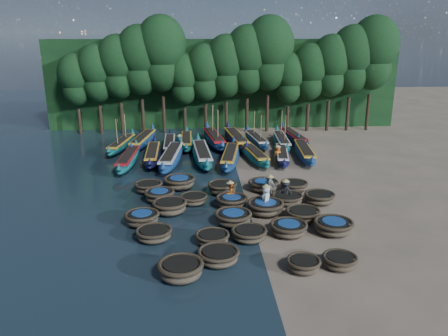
{
  "coord_description": "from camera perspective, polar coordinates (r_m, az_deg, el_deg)",
  "views": [
    {
      "loc": [
        -3.15,
        -28.03,
        10.7
      ],
      "look_at": [
        -1.26,
        2.15,
        1.3
      ],
      "focal_mm": 35.0,
      "sensor_mm": 36.0,
      "label": 1
    }
  ],
  "objects": [
    {
      "name": "coracle_2",
      "position": [
        21.47,
        -0.73,
        -11.39
      ],
      "size": [
        2.13,
        2.13,
        0.71
      ],
      "rotation": [
        0.0,
        0.0,
        0.13
      ],
      "color": "brown",
      "rests_on": "ground"
    },
    {
      "name": "coracle_21",
      "position": [
        31.32,
        -5.85,
        -1.85
      ],
      "size": [
        2.29,
        2.29,
        0.85
      ],
      "rotation": [
        0.0,
        0.0,
        0.07
      ],
      "color": "brown",
      "rests_on": "ground"
    },
    {
      "name": "long_boat_14",
      "position": [
        43.27,
        1.61,
        3.79
      ],
      "size": [
        2.67,
        9.11,
        1.61
      ],
      "rotation": [
        0.0,
        0.0,
        0.12
      ],
      "color": "#0F1038",
      "rests_on": "ground"
    },
    {
      "name": "long_boat_3",
      "position": [
        37.32,
        -6.89,
        1.45
      ],
      "size": [
        2.46,
        9.02,
        1.59
      ],
      "rotation": [
        0.0,
        0.0,
        -0.1
      ],
      "color": "navy",
      "rests_on": "ground"
    },
    {
      "name": "fisherman_6",
      "position": [
        37.51,
        7.04,
        1.87
      ],
      "size": [
        0.84,
        0.69,
        1.69
      ],
      "rotation": [
        0.0,
        0.0,
        0.34
      ],
      "color": "#C06419",
      "rests_on": "ground"
    },
    {
      "name": "coracle_4",
      "position": [
        21.8,
        14.89,
        -11.66
      ],
      "size": [
        1.89,
        1.89,
        0.64
      ],
      "rotation": [
        0.0,
        0.0,
        -0.26
      ],
      "color": "brown",
      "rests_on": "ground"
    },
    {
      "name": "long_boat_17",
      "position": [
        44.82,
        9.05,
        3.97
      ],
      "size": [
        2.33,
        8.22,
        1.45
      ],
      "rotation": [
        0.0,
        0.0,
        0.11
      ],
      "color": "#0F1038",
      "rests_on": "ground"
    },
    {
      "name": "foliage_wall",
      "position": [
        51.94,
        -0.08,
        10.97
      ],
      "size": [
        40.0,
        3.0,
        10.0
      ],
      "primitive_type": "cube",
      "color": "black",
      "rests_on": "ground"
    },
    {
      "name": "fisherman_1",
      "position": [
        29.45,
        5.73,
        -2.32
      ],
      "size": [
        0.57,
        0.52,
        1.7
      ],
      "rotation": [
        0.0,
        0.0,
        3.21
      ],
      "color": "#186166",
      "rests_on": "ground"
    },
    {
      "name": "tree_13",
      "position": [
        51.03,
        16.41,
        13.56
      ],
      "size": [
        4.92,
        4.92,
        11.6
      ],
      "color": "black",
      "rests_on": "ground"
    },
    {
      "name": "coracle_12",
      "position": [
        25.44,
        1.21,
        -6.48
      ],
      "size": [
        2.24,
        2.24,
        0.79
      ],
      "rotation": [
        0.0,
        0.0,
        0.12
      ],
      "color": "brown",
      "rests_on": "ground"
    },
    {
      "name": "tree_8",
      "position": [
        48.42,
        3.1,
        14.05
      ],
      "size": [
        4.92,
        4.92,
        11.6
      ],
      "color": "black",
      "rests_on": "ground"
    },
    {
      "name": "coracle_6",
      "position": [
        23.28,
        -1.53,
        -9.11
      ],
      "size": [
        1.96,
        1.96,
        0.63
      ],
      "rotation": [
        0.0,
        0.0,
        -0.17
      ],
      "color": "brown",
      "rests_on": "ground"
    },
    {
      "name": "long_boat_12",
      "position": [
        43.03,
        -4.92,
        3.51
      ],
      "size": [
        1.45,
        7.65,
        1.35
      ],
      "rotation": [
        0.0,
        0.0,
        0.01
      ],
      "color": "#105A5E",
      "rests_on": "ground"
    },
    {
      "name": "long_boat_13",
      "position": [
        43.55,
        -1.32,
        3.85
      ],
      "size": [
        2.71,
        8.8,
        3.77
      ],
      "rotation": [
        0.0,
        0.0,
        0.14
      ],
      "color": "navy",
      "rests_on": "ground"
    },
    {
      "name": "coracle_19",
      "position": [
        29.17,
        12.38,
        -3.79
      ],
      "size": [
        2.2,
        2.2,
        0.73
      ],
      "rotation": [
        0.0,
        0.0,
        -0.21
      ],
      "color": "brown",
      "rests_on": "ground"
    },
    {
      "name": "coracle_9",
      "position": [
        25.13,
        14.11,
        -7.37
      ],
      "size": [
        2.25,
        2.25,
        0.77
      ],
      "rotation": [
        0.0,
        0.0,
        -0.1
      ],
      "color": "brown",
      "rests_on": "ground"
    },
    {
      "name": "coracle_13",
      "position": [
        26.95,
        5.44,
        -5.1
      ],
      "size": [
        2.29,
        2.29,
        0.83
      ],
      "rotation": [
        0.0,
        0.0,
        0.05
      ],
      "color": "brown",
      "rests_on": "ground"
    },
    {
      "name": "tree_3",
      "position": [
        48.47,
        -10.94,
        13.77
      ],
      "size": [
        4.92,
        4.92,
        11.6
      ],
      "color": "black",
      "rests_on": "ground"
    },
    {
      "name": "coracle_23",
      "position": [
        30.91,
        5.16,
        -2.21
      ],
      "size": [
        2.54,
        2.54,
        0.74
      ],
      "rotation": [
        0.0,
        0.0,
        0.32
      ],
      "color": "brown",
      "rests_on": "ground"
    },
    {
      "name": "tree_7",
      "position": [
        48.25,
        0.3,
        13.26
      ],
      "size": [
        4.51,
        4.51,
        10.63
      ],
      "color": "black",
      "rests_on": "ground"
    },
    {
      "name": "long_boat_15",
      "position": [
        43.62,
        4.2,
        3.72
      ],
      "size": [
        2.26,
        7.59,
        3.25
      ],
      "rotation": [
        0.0,
        0.0,
        0.13
      ],
      "color": "navy",
      "rests_on": "ground"
    },
    {
      "name": "coracle_17",
      "position": [
        27.77,
        1.01,
        -4.38
      ],
      "size": [
        2.45,
        2.45,
        0.79
      ],
      "rotation": [
        0.0,
        0.0,
        0.41
      ],
      "color": "brown",
      "rests_on": "ground"
    },
    {
      "name": "coracle_14",
      "position": [
        26.43,
        10.26,
        -5.94
      ],
      "size": [
        2.48,
        2.48,
        0.71
      ],
      "rotation": [
        0.0,
        0.0,
        -0.34
      ],
      "color": "brown",
      "rests_on": "ground"
    },
    {
      "name": "tree_11",
      "position": [
        49.78,
        11.18,
        12.28
      ],
      "size": [
        4.09,
        4.09,
        9.65
      ],
      "color": "black",
      "rests_on": "ground"
    },
    {
      "name": "long_boat_9",
      "position": [
        42.73,
        -13.22,
        3.02
      ],
      "size": [
        2.46,
        7.57,
        3.25
      ],
      "rotation": [
        0.0,
        0.0,
        -0.15
      ],
      "color": "#105A5E",
      "rests_on": "ground"
    },
    {
      "name": "long_boat_6",
      "position": [
        38.17,
        3.92,
        1.78
      ],
      "size": [
        2.59,
        7.86,
        1.4
      ],
      "rotation": [
        0.0,
        0.0,
        0.16
      ],
      "color": "#105A5E",
      "rests_on": "ground"
    },
    {
      "name": "tree_5",
      "position": [
        48.28,
        -5.27,
        11.58
      ],
      "size": [
        3.68,
        3.68,
        8.68
      ],
      "color": "black",
      "rests_on": "ground"
    },
    {
      "name": "long_boat_1",
      "position": [
        37.49,
        -12.38,
        1.13
      ],
      "size": [
        1.73,
        7.97,
        1.4
      ],
      "rotation": [
        0.0,
        0.0,
        -0.04
      ],
      "color": "#105A5E",
      "rests_on": "ground"
    },
    {
      "name": "ground",
      "position": [
        30.16,
        2.65,
        -3.53
      ],
      "size": [
        120.0,
        120.0,
        0.0
      ],
      "primitive_type": "plane",
      "color": "gray",
      "rests_on": "ground"
    },
    {
      "name": "tree_2",
      "position": [
        48.85,
        -13.64,
        12.84
      ],
      "size": [
        4.51,
        4.51,
        10.63
      ],
      "color": "black",
      "rests_on": "ground"
    },
    {
      "name": "coracle_3",
      "position": [
        21.16,
        10.35,
        -12.27
      ],
      "size": [
        1.89,
        1.89,
        0.64
      ],
      "rotation": [
        0.0,
        0.0,
        -0.31
      ],
      "color": "brown",
      "rests_on": "ground"
    },
    {
      "name": "fisherman_3",
      "position": [
        28.68,
        8.03,
        -3.03
      ],
      "size": [
        1.18,
        1.01,
        1.78
      ],
      "rotation": [
        0.0,
        0.0,
        5.78
      ],
      "color": "black",
      "rests_on": "ground"
    },
    {
      "name": "coracle_16",
      "position": [
        28.49,
        -3.98,
        -4.05
      ],
      "size": [
        1.85,
        1.85,
        0.63
      ],
      "rotation": [
        0.0,
        0.0,
        0.1
      ],
      "color": "brown",
      "rests_on": "ground"
    },
    {
      "name": "tree_12",
      "position": [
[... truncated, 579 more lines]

